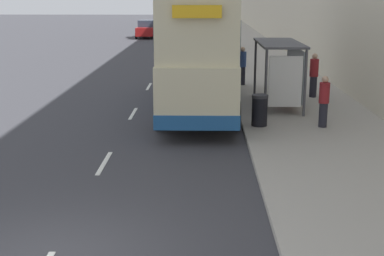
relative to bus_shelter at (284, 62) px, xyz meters
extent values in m
cube|color=#A39E93|center=(0.73, 26.05, -1.81)|extent=(5.00, 93.00, 0.14)
cube|color=silver|center=(-5.77, -6.88, -1.87)|extent=(0.12, 2.00, 0.01)
cube|color=silver|center=(-5.77, -0.76, -1.87)|extent=(0.12, 2.00, 0.01)
cube|color=silver|center=(-5.77, 5.35, -1.87)|extent=(0.12, 2.00, 0.01)
cube|color=silver|center=(-5.77, 11.47, -1.87)|extent=(0.12, 2.00, 0.01)
cube|color=#4C4C51|center=(-0.17, 0.35, 0.70)|extent=(1.60, 4.20, 0.08)
cylinder|color=#4C4C51|center=(-0.87, -1.65, -0.54)|extent=(0.10, 0.10, 2.40)
cylinder|color=#4C4C51|center=(-0.87, 2.35, -0.54)|extent=(0.10, 0.10, 2.40)
cylinder|color=#4C4C51|center=(0.53, -1.65, -0.54)|extent=(0.10, 0.10, 2.40)
cylinder|color=#4C4C51|center=(0.53, 2.35, -0.54)|extent=(0.10, 0.10, 2.40)
cube|color=#99A8B2|center=(0.50, 0.35, -0.42)|extent=(0.04, 3.68, 1.92)
cube|color=white|center=(-0.17, -1.59, -0.49)|extent=(1.19, 0.10, 1.82)
cube|color=maroon|center=(0.07, 0.35, -1.29)|extent=(0.36, 2.80, 0.08)
cube|color=beige|center=(-3.30, 0.28, -0.45)|extent=(2.55, 10.99, 1.85)
cube|color=beige|center=(-3.30, 0.28, 1.45)|extent=(2.50, 10.66, 1.95)
cube|color=#1E518C|center=(-3.30, 0.28, -1.15)|extent=(2.58, 11.04, 0.45)
cube|color=#2D3847|center=(-3.30, 0.28, -0.08)|extent=(2.58, 10.33, 0.81)
cube|color=#2D3847|center=(-3.30, 0.28, 1.35)|extent=(2.55, 10.33, 0.94)
cube|color=yellow|center=(-3.30, -5.20, 2.07)|extent=(1.40, 0.08, 0.36)
cylinder|color=black|center=(-4.57, 4.02, -1.38)|extent=(0.30, 1.00, 1.00)
cylinder|color=black|center=(-2.02, 4.02, -1.38)|extent=(0.30, 1.00, 1.00)
cylinder|color=black|center=(-4.57, -3.13, -1.38)|extent=(0.30, 1.00, 1.00)
cylinder|color=black|center=(-2.02, -3.13, -1.38)|extent=(0.30, 1.00, 1.00)
cube|color=black|center=(-2.64, 22.82, -1.16)|extent=(1.77, 4.17, 0.83)
cube|color=#2D3847|center=(-2.64, 22.61, -0.40)|extent=(1.56, 2.00, 0.68)
cylinder|color=black|center=(-3.52, 24.12, -1.58)|extent=(0.20, 0.60, 0.60)
cylinder|color=black|center=(-1.75, 24.12, -1.58)|extent=(0.20, 0.60, 0.60)
cylinder|color=black|center=(-3.52, 21.53, -1.58)|extent=(0.20, 0.60, 0.60)
cylinder|color=black|center=(-1.75, 21.53, -1.58)|extent=(0.20, 0.60, 0.60)
cube|color=#B7B799|center=(-8.27, 46.92, -1.16)|extent=(1.88, 3.98, 0.84)
cube|color=#2D3847|center=(-8.27, 47.12, -0.39)|extent=(1.65, 1.91, 0.69)
cylinder|color=black|center=(-7.33, 45.69, -1.58)|extent=(0.20, 0.60, 0.60)
cylinder|color=black|center=(-9.21, 45.69, -1.58)|extent=(0.20, 0.60, 0.60)
cylinder|color=black|center=(-7.33, 48.16, -1.58)|extent=(0.20, 0.60, 0.60)
cylinder|color=black|center=(-9.21, 48.16, -1.58)|extent=(0.20, 0.60, 0.60)
cube|color=maroon|center=(-8.94, 34.89, -1.16)|extent=(1.77, 4.19, 0.83)
cube|color=#2D3847|center=(-8.94, 35.10, -0.41)|extent=(1.55, 2.01, 0.68)
cylinder|color=black|center=(-8.06, 33.60, -1.58)|extent=(0.20, 0.60, 0.60)
cylinder|color=black|center=(-9.82, 33.60, -1.58)|extent=(0.20, 0.60, 0.60)
cylinder|color=black|center=(-8.06, 36.19, -1.58)|extent=(0.20, 0.60, 0.60)
cylinder|color=black|center=(-9.82, 36.19, -1.58)|extent=(0.20, 0.60, 0.60)
cube|color=silver|center=(-2.64, 12.38, -1.17)|extent=(1.84, 4.21, 0.81)
cube|color=#2D3847|center=(-2.64, 12.17, -0.43)|extent=(1.62, 2.02, 0.67)
cylinder|color=black|center=(-3.56, 13.69, -1.58)|extent=(0.20, 0.60, 0.60)
cylinder|color=black|center=(-1.72, 13.69, -1.58)|extent=(0.20, 0.60, 0.60)
cylinder|color=black|center=(-3.56, 11.07, -1.58)|extent=(0.20, 0.60, 0.60)
cylinder|color=black|center=(-1.72, 11.07, -1.58)|extent=(0.20, 0.60, 0.60)
cylinder|color=#23232D|center=(1.59, 2.06, -1.29)|extent=(0.30, 0.30, 0.89)
cylinder|color=maroon|center=(1.59, 2.06, -0.48)|extent=(0.37, 0.37, 0.74)
sphere|color=tan|center=(1.59, 2.06, 0.01)|extent=(0.24, 0.24, 0.24)
cylinder|color=#23232D|center=(0.86, -3.25, -1.33)|extent=(0.28, 0.28, 0.81)
cylinder|color=maroon|center=(0.86, -3.25, -0.59)|extent=(0.34, 0.34, 0.68)
sphere|color=tan|center=(0.86, -3.25, -0.14)|extent=(0.22, 0.22, 0.22)
cylinder|color=#23232D|center=(-1.21, 5.18, -1.30)|extent=(0.30, 0.30, 0.87)
cylinder|color=navy|center=(-1.21, 5.18, -0.50)|extent=(0.36, 0.36, 0.73)
sphere|color=tan|center=(-1.21, 5.18, -0.02)|extent=(0.24, 0.24, 0.24)
cylinder|color=black|center=(-1.22, -3.12, -1.26)|extent=(0.52, 0.52, 0.95)
cylinder|color=#2D2D33|center=(-1.22, -3.12, -0.74)|extent=(0.55, 0.55, 0.10)
camera|label=1|loc=(-3.13, -20.56, 2.57)|focal=50.00mm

